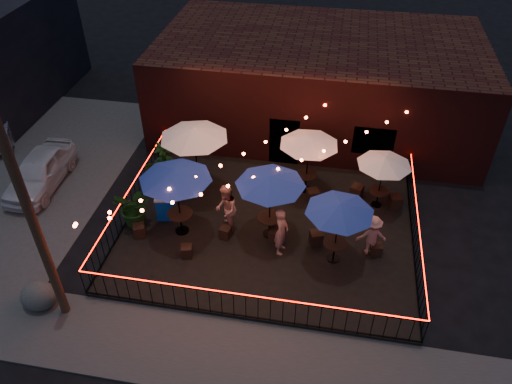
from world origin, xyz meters
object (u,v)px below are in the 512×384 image
at_px(boulder, 39,296).
at_px(cafe_table_3, 309,141).
at_px(cafe_table_1, 194,134).
at_px(cafe_table_5, 385,162).
at_px(cafe_table_2, 270,181).
at_px(cafe_table_0, 175,176).
at_px(cooler, 166,207).
at_px(cafe_table_4, 340,209).
at_px(utility_pole, 29,210).

bearing_deg(boulder, cafe_table_3, 43.13).
relative_size(cafe_table_1, cafe_table_5, 1.18).
distance_m(cafe_table_1, cafe_table_2, 3.69).
bearing_deg(cafe_table_5, cafe_table_1, -177.70).
xyz_separation_m(cafe_table_0, cooler, (-0.74, 0.62, -1.96)).
relative_size(cafe_table_1, cafe_table_3, 1.01).
distance_m(cafe_table_0, cafe_table_3, 5.10).
height_order(cafe_table_4, cafe_table_5, cafe_table_4).
height_order(cafe_table_3, cooler, cafe_table_3).
distance_m(cafe_table_0, cafe_table_4, 5.33).
height_order(cafe_table_0, boulder, cafe_table_0).
bearing_deg(cafe_table_4, utility_pole, -156.06).
relative_size(utility_pole, cafe_table_4, 3.02).
xyz_separation_m(cafe_table_3, cafe_table_5, (2.70, -0.45, -0.26)).
relative_size(cafe_table_0, boulder, 2.69).
bearing_deg(cafe_table_0, cooler, 140.10).
distance_m(cafe_table_4, boulder, 9.45).
height_order(cafe_table_0, cafe_table_4, cafe_table_0).
xyz_separation_m(cafe_table_0, boulder, (-3.31, -3.75, -2.19)).
height_order(cafe_table_4, cooler, cafe_table_4).
distance_m(cafe_table_0, cafe_table_2, 3.07).
height_order(cafe_table_2, cooler, cafe_table_2).
bearing_deg(cooler, utility_pole, -122.49).
distance_m(utility_pole, boulder, 3.71).
distance_m(utility_pole, cafe_table_5, 11.44).
bearing_deg(cafe_table_0, cafe_table_2, 7.37).
xyz_separation_m(cafe_table_2, cafe_table_5, (3.69, 2.28, -0.37)).
relative_size(cafe_table_2, cafe_table_4, 0.96).
bearing_deg(utility_pole, cafe_table_3, 47.04).
bearing_deg(cafe_table_2, cooler, 176.63).
xyz_separation_m(utility_pole, cafe_table_2, (5.51, 4.25, -1.52)).
xyz_separation_m(utility_pole, cafe_table_4, (7.78, 3.45, -1.67)).
bearing_deg(cafe_table_2, boulder, -146.87).
xyz_separation_m(cafe_table_1, cafe_table_5, (6.78, 0.27, -0.57)).
relative_size(cafe_table_1, cafe_table_4, 1.06).
bearing_deg(cafe_table_4, boulder, -158.76).
relative_size(utility_pole, cafe_table_5, 3.37).
relative_size(cafe_table_2, cafe_table_5, 1.08).
bearing_deg(cafe_table_5, cafe_table_2, -148.33).
height_order(cafe_table_0, cooler, cafe_table_0).
height_order(cafe_table_5, cooler, cafe_table_5).
bearing_deg(cafe_table_2, cafe_table_3, 70.11).
xyz_separation_m(cooler, boulder, (-2.57, -4.37, -0.24)).
xyz_separation_m(cafe_table_3, boulder, (-7.34, -6.87, -1.99)).
relative_size(utility_pole, boulder, 8.04).
relative_size(cafe_table_5, cooler, 2.53).
distance_m(cafe_table_0, cafe_table_1, 2.40).
bearing_deg(cafe_table_3, utility_pole, -132.96).
bearing_deg(boulder, cafe_table_0, 48.58).
distance_m(cafe_table_2, cooler, 4.21).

